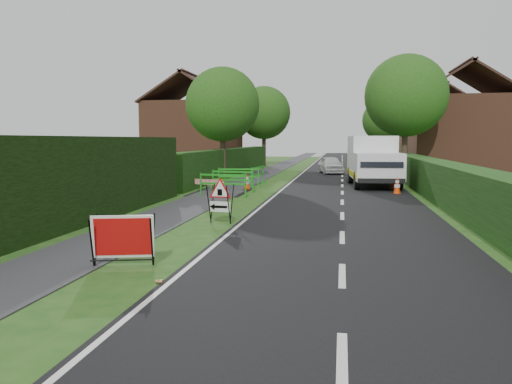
{
  "coord_description": "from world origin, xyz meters",
  "views": [
    {
      "loc": [
        2.46,
        -11.24,
        2.4
      ],
      "look_at": [
        -0.06,
        3.38,
        0.85
      ],
      "focal_mm": 35.0,
      "sensor_mm": 36.0,
      "label": 1
    }
  ],
  "objects": [
    {
      "name": "red_rect_sign",
      "position": [
        -1.6,
        -2.52,
        0.56
      ],
      "size": [
        1.28,
        0.96,
        0.98
      ],
      "rotation": [
        0.0,
        0.0,
        0.26
      ],
      "color": "black",
      "rests_on": "ground"
    },
    {
      "name": "hedge_west_near",
      "position": [
        -5.0,
        0.0,
        0.0
      ],
      "size": [
        1.1,
        18.0,
        2.5
      ],
      "primitive_type": "cube",
      "color": "black",
      "rests_on": "ground"
    },
    {
      "name": "ped_barrier_0",
      "position": [
        -2.49,
        9.24,
        0.63
      ],
      "size": [
        2.08,
        0.54,
        1.0
      ],
      "rotation": [
        0.0,
        0.0,
        -0.09
      ],
      "color": "#1A8B19",
      "rests_on": "ground"
    },
    {
      "name": "triangle_sign",
      "position": [
        -0.98,
        2.5,
        0.77
      ],
      "size": [
        0.85,
        0.85,
        1.11
      ],
      "rotation": [
        0.0,
        0.0,
        -0.13
      ],
      "color": "black",
      "rests_on": "ground"
    },
    {
      "name": "house_east_b",
      "position": [
        12.0,
        42.0,
        2.9
      ],
      "size": [
        7.5,
        7.4,
        7.88
      ],
      "color": "brown",
      "rests_on": "ground"
    },
    {
      "name": "traffic_cone_1",
      "position": [
        4.93,
        13.64,
        0.39
      ],
      "size": [
        0.38,
        0.38,
        0.79
      ],
      "color": "black",
      "rests_on": "ground"
    },
    {
      "name": "traffic_cone_2",
      "position": [
        5.33,
        16.49,
        0.39
      ],
      "size": [
        0.38,
        0.38,
        0.79
      ],
      "color": "black",
      "rests_on": "ground"
    },
    {
      "name": "hedge_west_far",
      "position": [
        -5.0,
        22.0,
        0.0
      ],
      "size": [
        1.0,
        24.0,
        1.8
      ],
      "primitive_type": "cube",
      "color": "#14380F",
      "rests_on": "ground"
    },
    {
      "name": "works_van",
      "position": [
        4.04,
        15.19,
        1.38
      ],
      "size": [
        2.63,
        5.84,
        2.6
      ],
      "rotation": [
        0.0,
        0.0,
        0.07
      ],
      "color": "silver",
      "rests_on": "ground"
    },
    {
      "name": "traffic_cone_0",
      "position": [
        4.87,
        11.33,
        0.39
      ],
      "size": [
        0.38,
        0.38,
        0.79
      ],
      "color": "black",
      "rests_on": "ground"
    },
    {
      "name": "hedge_east",
      "position": [
        6.5,
        16.0,
        0.0
      ],
      "size": [
        1.2,
        50.0,
        1.5
      ],
      "primitive_type": "cube",
      "color": "#14380F",
      "rests_on": "ground"
    },
    {
      "name": "tree_ne",
      "position": [
        6.4,
        22.0,
        5.17
      ],
      "size": [
        5.2,
        5.2,
        7.79
      ],
      "color": "#2D2116",
      "rests_on": "ground"
    },
    {
      "name": "road_surface",
      "position": [
        2.5,
        35.0,
        0.0
      ],
      "size": [
        6.0,
        90.0,
        0.02
      ],
      "primitive_type": "cube",
      "color": "black",
      "rests_on": "ground"
    },
    {
      "name": "ped_barrier_3",
      "position": [
        -1.94,
        14.76,
        0.63
      ],
      "size": [
        0.64,
        2.09,
        1.0
      ],
      "rotation": [
        0.0,
        0.0,
        1.43
      ],
      "color": "#1A8B19",
      "rests_on": "ground"
    },
    {
      "name": "ground",
      "position": [
        0.0,
        0.0,
        0.0
      ],
      "size": [
        120.0,
        120.0,
        0.0
      ],
      "primitive_type": "plane",
      "color": "#204E16",
      "rests_on": "ground"
    },
    {
      "name": "house_east_a",
      "position": [
        11.0,
        28.0,
        2.9
      ],
      "size": [
        7.5,
        7.4,
        7.88
      ],
      "color": "brown",
      "rests_on": "ground"
    },
    {
      "name": "litter_can",
      "position": [
        -0.52,
        -3.49,
        0.0
      ],
      "size": [
        0.12,
        0.07,
        0.07
      ],
      "primitive_type": "cylinder",
      "rotation": [
        0.0,
        1.57,
        0.0
      ],
      "color": "#BF7F4C",
      "rests_on": "ground"
    },
    {
      "name": "footpath",
      "position": [
        -3.0,
        35.0,
        0.01
      ],
      "size": [
        2.0,
        90.0,
        0.02
      ],
      "primitive_type": "cube",
      "color": "#2D2D30",
      "rests_on": "ground"
    },
    {
      "name": "hatchback_car",
      "position": [
        1.69,
        24.62,
        0.62
      ],
      "size": [
        2.13,
        3.84,
        1.23
      ],
      "primitive_type": "imported",
      "rotation": [
        0.0,
        0.0,
        0.2
      ],
      "color": "silver",
      "rests_on": "ground"
    },
    {
      "name": "tree_nw",
      "position": [
        -4.6,
        18.0,
        4.48
      ],
      "size": [
        4.4,
        4.4,
        6.7
      ],
      "color": "#2D2116",
      "rests_on": "ground"
    },
    {
      "name": "tree_fw",
      "position": [
        -4.6,
        34.0,
        4.83
      ],
      "size": [
        4.8,
        4.8,
        7.24
      ],
      "color": "#2D2116",
      "rests_on": "ground"
    },
    {
      "name": "traffic_cone_3",
      "position": [
        -2.58,
        9.42,
        0.39
      ],
      "size": [
        0.38,
        0.38,
        0.79
      ],
      "color": "black",
      "rests_on": "ground"
    },
    {
      "name": "redwhite_plank",
      "position": [
        -3.64,
        11.1,
        0.0
      ],
      "size": [
        1.44,
        0.49,
        0.25
      ],
      "primitive_type": "cube",
      "rotation": [
        0.0,
        0.0,
        -0.31
      ],
      "color": "red",
      "rests_on": "ground"
    },
    {
      "name": "ped_barrier_2",
      "position": [
        -2.68,
        13.34,
        0.63
      ],
      "size": [
        2.09,
        0.73,
        1.0
      ],
      "rotation": [
        0.0,
        0.0,
        0.19
      ],
      "color": "#1A8B19",
      "rests_on": "ground"
    },
    {
      "name": "tree_fe",
      "position": [
        6.4,
        38.0,
        4.22
      ],
      "size": [
        4.2,
        4.2,
        6.33
      ],
      "color": "#2D2116",
      "rests_on": "ground"
    },
    {
      "name": "traffic_cone_4",
      "position": [
        -1.99,
        11.98,
        0.39
      ],
      "size": [
        0.38,
        0.38,
        0.79
      ],
      "color": "black",
      "rests_on": "ground"
    },
    {
      "name": "house_west",
      "position": [
        -10.0,
        30.0,
        2.9
      ],
      "size": [
        7.5,
        7.4,
        7.88
      ],
      "color": "brown",
      "rests_on": "ground"
    },
    {
      "name": "ped_barrier_1",
      "position": [
        -2.53,
        11.31,
        0.63
      ],
      "size": [
        2.09,
        0.7,
        1.0
      ],
      "rotation": [
        0.0,
        0.0,
        -0.17
      ],
      "color": "#1A8B19",
      "rests_on": "ground"
    }
  ]
}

